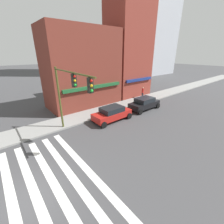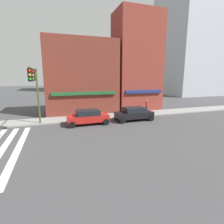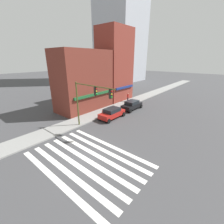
# 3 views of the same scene
# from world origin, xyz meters

# --- Properties ---
(ground_plane) EXTENTS (200.00, 200.00, 0.00)m
(ground_plane) POSITION_xyz_m (0.00, 0.00, 0.00)
(ground_plane) COLOR #424244
(sidewalk_left) EXTENTS (120.00, 3.00, 0.15)m
(sidewalk_left) POSITION_xyz_m (0.00, 7.50, 0.07)
(sidewalk_left) COLOR gray
(sidewalk_left) RESTS_ON ground_plane
(crosswalk_stripes) EXTENTS (6.66, 10.80, 0.01)m
(crosswalk_stripes) POSITION_xyz_m (-0.00, 0.00, 0.00)
(crosswalk_stripes) COLOR silver
(crosswalk_stripes) RESTS_ON ground_plane
(storefront_row) EXTENTS (16.77, 5.30, 14.45)m
(storefront_row) POSITION_xyz_m (13.86, 11.50, 6.11)
(storefront_row) COLOR maroon
(storefront_row) RESTS_ON ground_plane
(traffic_signal) EXTENTS (0.32, 6.36, 5.94)m
(traffic_signal) POSITION_xyz_m (4.22, 4.00, 4.38)
(traffic_signal) COLOR #474C1E
(traffic_signal) RESTS_ON ground_plane
(sedan_red) EXTENTS (4.42, 2.02, 1.59)m
(sedan_red) POSITION_xyz_m (9.14, 4.70, 0.84)
(sedan_red) COLOR #B21E19
(sedan_red) RESTS_ON ground_plane
(sedan_black) EXTENTS (4.42, 2.02, 1.59)m
(sedan_black) POSITION_xyz_m (14.64, 4.70, 0.84)
(sedan_black) COLOR black
(sedan_black) RESTS_ON ground_plane
(pedestrian_red_jacket) EXTENTS (0.32, 0.32, 1.77)m
(pedestrian_red_jacket) POSITION_xyz_m (18.18, 7.98, 1.07)
(pedestrian_red_jacket) COLOR #23232D
(pedestrian_red_jacket) RESTS_ON sidewalk_left
(fire_hydrant) EXTENTS (0.24, 0.24, 0.84)m
(fire_hydrant) POSITION_xyz_m (8.88, 6.40, 0.61)
(fire_hydrant) COLOR red
(fire_hydrant) RESTS_ON sidewalk_left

